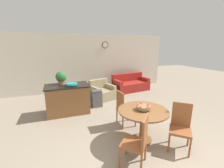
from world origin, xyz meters
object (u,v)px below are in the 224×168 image
dining_table (143,117)px  dining_chair_near_left (138,140)px  armchair (102,92)px  couch (130,85)px  potted_plant (61,77)px  teal_bowl (71,84)px  trash_bin (97,98)px  fruit_bowl (143,107)px  dining_chair_far_side (124,107)px  kitchen_island (68,99)px  dining_chair_near_right (181,125)px

dining_table → dining_chair_near_left: 0.80m
armchair → couch: bearing=5.4°
potted_plant → couch: potted_plant is taller
teal_bowl → potted_plant: 0.44m
trash_bin → dining_table: bearing=-78.9°
fruit_bowl → couch: bearing=66.5°
dining_chair_far_side → trash_bin: 1.62m
dining_table → fruit_bowl: fruit_bowl is taller
fruit_bowl → teal_bowl: teal_bowl is taller
dining_chair_far_side → potted_plant: size_ratio=2.35×
kitchen_island → potted_plant: bearing=132.3°
kitchen_island → teal_bowl: size_ratio=3.62×
dining_chair_near_left → dining_chair_far_side: size_ratio=1.00×
dining_chair_near_left → kitchen_island: bearing=62.3°
fruit_bowl → armchair: 3.11m
dining_chair_near_right → fruit_bowl: bearing=5.9°
dining_chair_near_left → potted_plant: size_ratio=2.35×
dining_chair_near_left → trash_bin: (0.02, 2.98, -0.23)m
dining_chair_near_right → fruit_bowl: (-0.63, 0.48, 0.31)m
dining_chair_far_side → teal_bowl: 1.81m
teal_bowl → kitchen_island: bearing=134.7°
potted_plant → armchair: (1.58, 0.73, -0.89)m
dining_chair_near_left → armchair: 3.73m
dining_chair_far_side → potted_plant: 2.25m
dining_chair_near_right → trash_bin: bearing=-26.0°
dining_chair_far_side → armchair: 2.29m
dining_chair_near_right → fruit_bowl: 0.85m
dining_table → couch: couch is taller
fruit_bowl → kitchen_island: kitchen_island is taller
trash_bin → dining_chair_far_side: bearing=-77.4°
dining_chair_near_right → kitchen_island: 3.37m
dining_chair_near_left → dining_chair_near_right: same height
dining_chair_near_right → kitchen_island: dining_chair_near_right is taller
dining_table → dining_chair_near_left: dining_chair_near_left is taller
dining_chair_far_side → trash_bin: dining_chair_far_side is taller
dining_chair_far_side → trash_bin: size_ratio=1.63×
potted_plant → armchair: size_ratio=0.39×
dining_table → trash_bin: dining_table is taller
dining_chair_near_right → trash_bin: size_ratio=1.63×
dining_chair_near_left → dining_chair_far_side: same height
potted_plant → couch: bearing=24.2°
couch → teal_bowl: bearing=-157.2°
dining_chair_near_right → dining_chair_near_left: bearing=50.9°
trash_bin → kitchen_island: bearing=-169.5°
teal_bowl → potted_plant: size_ratio=0.90×
dining_chair_near_right → armchair: 3.61m
fruit_bowl → potted_plant: size_ratio=0.75×
dining_chair_far_side → dining_chair_near_left: bearing=-16.6°
trash_bin → couch: size_ratio=0.33×
dining_table → armchair: bearing=90.8°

